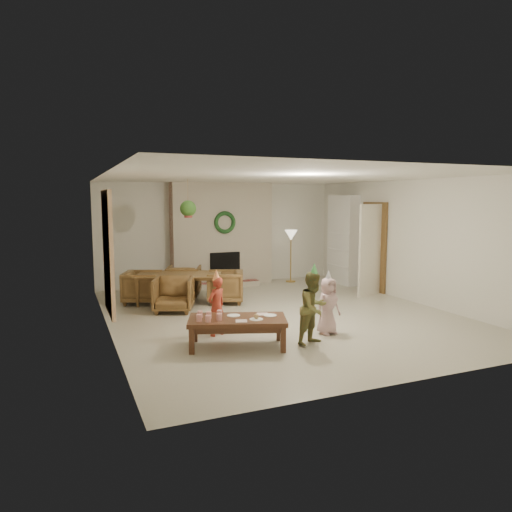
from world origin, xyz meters
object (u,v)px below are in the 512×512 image
coffee_table_top (237,320)px  child_plaid (314,308)px  dining_chair_left (142,287)px  dining_chair_right (225,287)px  dining_table (179,288)px  dining_chair_far (184,281)px  child_pink (328,306)px  child_red (217,306)px  dining_chair_near (174,294)px

coffee_table_top → child_plaid: size_ratio=1.29×
dining_chair_left → coffee_table_top: 3.51m
dining_chair_right → coffee_table_top: (-0.77, -2.81, 0.06)m
dining_table → dining_chair_far: dining_chair_far is taller
child_plaid → child_pink: child_plaid is taller
dining_chair_far → dining_chair_left: 1.06m
dining_chair_right → child_red: bearing=-0.7°
dining_chair_far → child_pink: (1.37, -3.77, 0.12)m
child_plaid → child_red: bearing=119.7°
child_red → child_plaid: bearing=113.8°
child_pink → dining_chair_far: bearing=97.2°
dining_chair_right → child_pink: 2.84m
dining_chair_left → child_red: (0.70, -2.77, 0.13)m
dining_table → child_pink: 3.49m
child_plaid → child_pink: size_ratio=1.19×
dining_table → coffee_table_top: bearing=-67.0°
dining_chair_right → child_pink: (0.77, -2.74, 0.12)m
dining_chair_left → dining_table: bearing=-90.0°
dining_chair_left → dining_chair_right: same height
dining_chair_right → child_red: child_red is taller
dining_chair_near → dining_chair_far: size_ratio=1.00×
dining_chair_near → dining_chair_left: size_ratio=1.00×
dining_chair_right → dining_table: bearing=-90.0°
child_plaid → child_pink: bearing=16.5°
dining_chair_right → coffee_table_top: 2.92m
dining_table → child_pink: bearing=-40.7°
dining_table → dining_chair_right: bearing=-0.0°
dining_table → child_plaid: (1.17, -3.44, 0.23)m
coffee_table_top → dining_table: bearing=111.3°
dining_chair_far → coffee_table_top: (-0.17, -3.85, 0.06)m
dining_chair_far → child_red: bearing=106.4°
dining_chair_left → dining_chair_right: (1.57, -0.61, 0.00)m
dining_chair_left → dining_chair_right: 1.68m
dining_chair_left → child_plaid: size_ratio=0.68×
dining_chair_near → child_plaid: child_plaid is taller
dining_chair_right → coffee_table_top: dining_chair_right is taller
dining_chair_left → coffee_table_top: (0.79, -3.42, 0.06)m
dining_chair_near → coffee_table_top: 2.48m
coffee_table_top → child_red: bearing=118.0°
dining_chair_far → child_plaid: size_ratio=0.68×
coffee_table_top → child_pink: (1.54, 0.08, 0.05)m
child_red → child_pink: bearing=133.0°
dining_table → child_red: size_ratio=1.85×
dining_chair_far → child_plaid: child_plaid is taller
child_red → child_pink: (1.64, -0.58, -0.01)m
dining_table → dining_chair_right: dining_chair_right is taller
child_plaid → dining_chair_far: bearing=80.8°
child_red → child_plaid: child_plaid is taller
dining_chair_near → child_red: bearing=-60.2°
dining_chair_left → coffee_table_top: bearing=-145.7°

